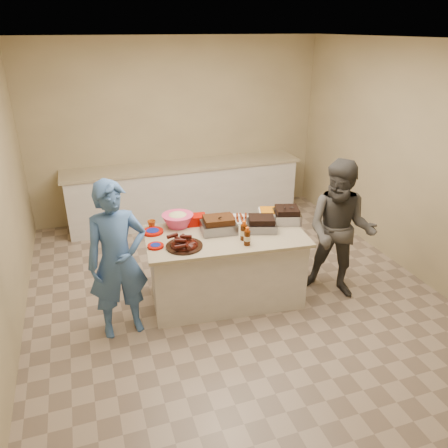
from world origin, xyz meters
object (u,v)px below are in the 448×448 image
object	(u,v)px
bbq_bottle_b	(244,240)
guest_gray	(332,292)
island	(225,298)
coleslaw_bowl	(178,226)
roasting_pan	(286,222)
mustard_bottle	(209,231)
guest_blue	(125,329)
bbq_bottle_a	(247,245)
rib_platter	(184,247)
plastic_cup	(152,228)

from	to	relation	value
bbq_bottle_b	guest_gray	distance (m)	1.34
island	coleslaw_bowl	bearing A→B (deg)	145.12
roasting_pan	coleslaw_bowl	xyz separation A→B (m)	(-1.19, 0.27, 0.00)
island	mustard_bottle	bearing A→B (deg)	141.08
roasting_pan	guest_blue	world-z (taller)	roasting_pan
bbq_bottle_a	guest_gray	xyz separation A→B (m)	(1.09, 0.01, -0.80)
island	bbq_bottle_b	size ratio (longest dim) A/B	8.01
island	guest_gray	xyz separation A→B (m)	(1.21, -0.29, 0.00)
rib_platter	coleslaw_bowl	world-z (taller)	coleslaw_bowl
roasting_pan	bbq_bottle_b	distance (m)	0.68
mustard_bottle	plastic_cup	distance (m)	0.63
roasting_pan	bbq_bottle_b	size ratio (longest dim) A/B	1.38
island	mustard_bottle	world-z (taller)	mustard_bottle
roasting_pan	plastic_cup	xyz separation A→B (m)	(-1.47, 0.33, 0.00)
bbq_bottle_a	plastic_cup	bearing A→B (deg)	139.39
bbq_bottle_a	mustard_bottle	world-z (taller)	bbq_bottle_a
island	coleslaw_bowl	xyz separation A→B (m)	(-0.43, 0.37, 0.80)
coleslaw_bowl	bbq_bottle_b	size ratio (longest dim) A/B	1.65
plastic_cup	island	bearing A→B (deg)	-30.58
coleslaw_bowl	bbq_bottle_a	xyz separation A→B (m)	(0.56, -0.66, 0.00)
bbq_bottle_b	coleslaw_bowl	bearing A→B (deg)	136.08
coleslaw_bowl	bbq_bottle_b	bearing A→B (deg)	-43.92
roasting_pan	bbq_bottle_a	xyz separation A→B (m)	(-0.63, -0.39, 0.00)
bbq_bottle_a	plastic_cup	xyz separation A→B (m)	(-0.84, 0.72, 0.00)
bbq_bottle_a	bbq_bottle_b	bearing A→B (deg)	85.40
bbq_bottle_b	rib_platter	bearing A→B (deg)	176.25
bbq_bottle_b	guest_gray	xyz separation A→B (m)	(1.08, -0.11, -0.80)
bbq_bottle_a	island	bearing A→B (deg)	113.13
roasting_pan	coleslaw_bowl	distance (m)	1.22
roasting_pan	bbq_bottle_a	bearing A→B (deg)	-131.71
mustard_bottle	plastic_cup	world-z (taller)	mustard_bottle
island	roasting_pan	xyz separation A→B (m)	(0.76, 0.09, 0.80)
mustard_bottle	bbq_bottle_b	bearing A→B (deg)	-48.82
island	bbq_bottle_a	xyz separation A→B (m)	(0.13, -0.30, 0.80)
bbq_bottle_b	guest_blue	distance (m)	1.51
mustard_bottle	guest_blue	world-z (taller)	mustard_bottle
guest_gray	rib_platter	bearing A→B (deg)	-144.80
mustard_bottle	island	bearing A→B (deg)	-44.49
coleslaw_bowl	guest_gray	world-z (taller)	coleslaw_bowl
roasting_pan	bbq_bottle_b	world-z (taller)	bbq_bottle_b
rib_platter	bbq_bottle_a	size ratio (longest dim) A/B	1.93
rib_platter	coleslaw_bowl	xyz separation A→B (m)	(0.05, 0.50, 0.00)
bbq_bottle_b	plastic_cup	bearing A→B (deg)	144.74
island	rib_platter	world-z (taller)	rib_platter
rib_platter	bbq_bottle_b	size ratio (longest dim) A/B	1.77
bbq_bottle_b	guest_blue	bearing A→B (deg)	-178.68
roasting_pan	guest_gray	size ratio (longest dim) A/B	0.18
coleslaw_bowl	guest_gray	bearing A→B (deg)	-21.77
island	guest_blue	world-z (taller)	island
plastic_cup	guest_gray	distance (m)	2.20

